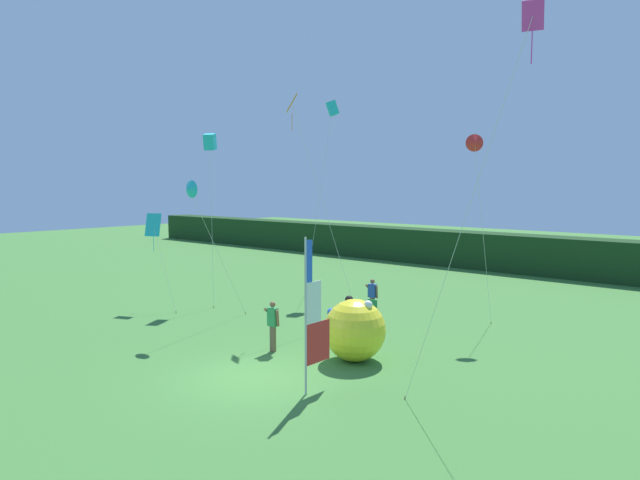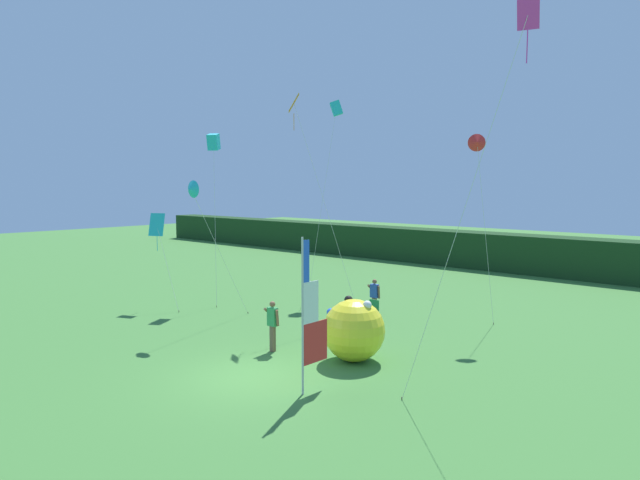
% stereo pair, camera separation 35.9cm
% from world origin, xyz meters
% --- Properties ---
extents(ground_plane, '(120.00, 120.00, 0.00)m').
position_xyz_m(ground_plane, '(0.00, 0.00, 0.00)').
color(ground_plane, '#3D7533').
extents(distant_treeline, '(80.00, 2.40, 2.46)m').
position_xyz_m(distant_treeline, '(0.00, 25.42, 1.23)').
color(distant_treeline, '#193819').
rests_on(distant_treeline, ground).
extents(banner_flag, '(0.06, 1.03, 4.33)m').
position_xyz_m(banner_flag, '(2.15, 0.29, 2.07)').
color(banner_flag, '#B7B7BC').
rests_on(banner_flag, ground).
extents(person_near_banner, '(0.55, 0.48, 1.64)m').
position_xyz_m(person_near_banner, '(-1.89, 8.76, 0.87)').
color(person_near_banner, brown).
rests_on(person_near_banner, ground).
extents(person_mid_field, '(0.55, 0.48, 1.75)m').
position_xyz_m(person_mid_field, '(-1.40, 2.22, 0.93)').
color(person_mid_field, brown).
rests_on(person_mid_field, ground).
extents(inflatable_balloon, '(2.04, 2.03, 2.08)m').
position_xyz_m(inflatable_balloon, '(1.35, 3.25, 1.02)').
color(inflatable_balloon, yellow).
rests_on(inflatable_balloon, ground).
extents(folding_chair, '(0.51, 0.51, 0.89)m').
position_xyz_m(folding_chair, '(-1.44, 8.00, 0.51)').
color(folding_chair, '#BCBCC1').
rests_on(folding_chair, ground).
extents(kite_cyan_diamond_0, '(2.41, 0.55, 4.39)m').
position_xyz_m(kite_cyan_diamond_0, '(-10.84, 3.72, 3.76)').
color(kite_cyan_diamond_0, brown).
rests_on(kite_cyan_diamond_0, ground).
extents(kite_cyan_delta_1, '(0.95, 3.46, 5.89)m').
position_xyz_m(kite_cyan_delta_1, '(-5.80, 2.12, 5.52)').
color(kite_cyan_delta_1, brown).
rests_on(kite_cyan_delta_1, ground).
extents(kite_red_delta_2, '(0.84, 1.26, 7.72)m').
position_xyz_m(kite_red_delta_2, '(2.17, 9.91, 7.33)').
color(kite_red_delta_2, brown).
rests_on(kite_red_delta_2, ground).
extents(kite_orange_diamond_3, '(2.78, 1.89, 9.46)m').
position_xyz_m(kite_orange_diamond_3, '(-4.01, 6.22, 8.49)').
color(kite_orange_diamond_3, brown).
rests_on(kite_orange_diamond_3, ground).
extents(kite_magenta_diamond_4, '(3.39, 0.40, 9.62)m').
position_xyz_m(kite_magenta_diamond_4, '(7.19, 1.37, 8.33)').
color(kite_magenta_diamond_4, brown).
rests_on(kite_magenta_diamond_4, ground).
extents(kite_cyan_box_5, '(0.83, 2.37, 10.19)m').
position_xyz_m(kite_cyan_box_5, '(-7.18, 12.40, 9.73)').
color(kite_cyan_box_5, brown).
rests_on(kite_cyan_box_5, ground).
extents(kite_cyan_box_6, '(2.01, 1.65, 8.25)m').
position_xyz_m(kite_cyan_box_6, '(-10.07, 6.51, 7.79)').
color(kite_cyan_box_6, brown).
rests_on(kite_cyan_box_6, ground).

